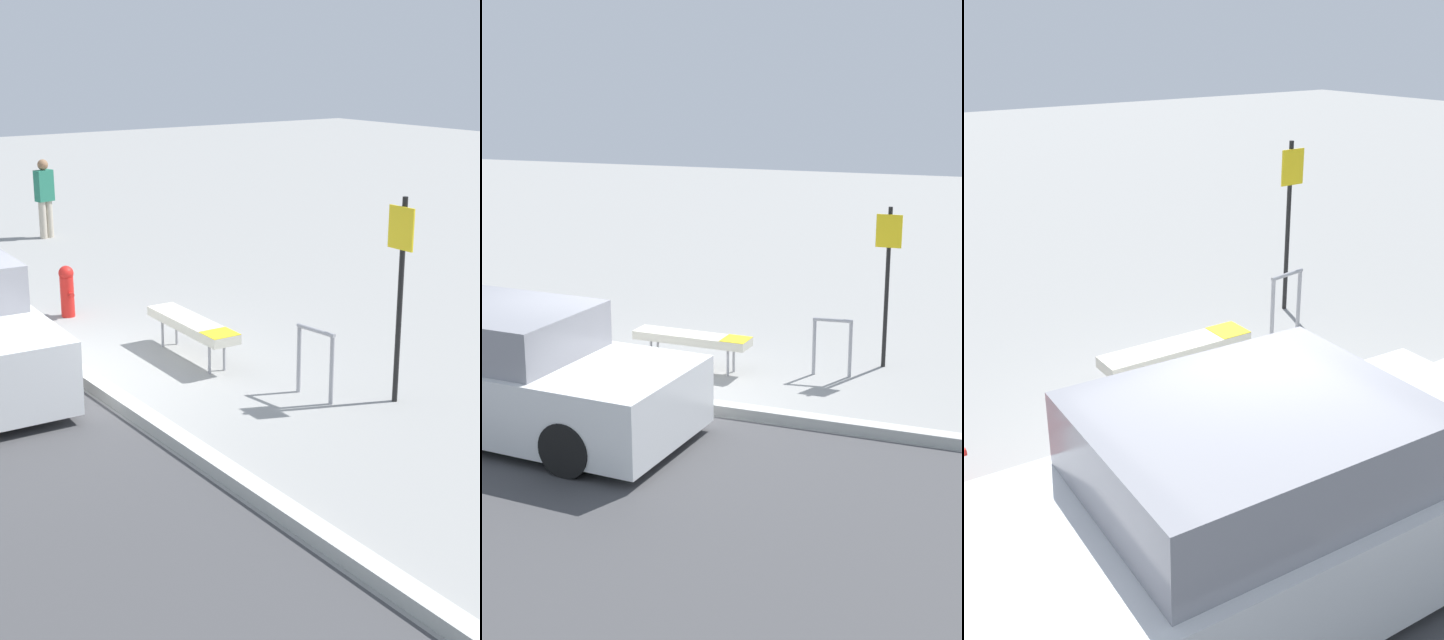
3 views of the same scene
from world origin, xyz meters
TOP-DOWN VIEW (x-y plane):
  - ground_plane at (0.00, 0.00)m, footprint 60.00×60.00m
  - curb at (0.00, 0.00)m, footprint 60.00×0.20m
  - bench at (0.17, 1.49)m, footprint 1.72×0.44m
  - bike_rack at (2.09, 1.91)m, footprint 0.55×0.12m
  - sign_post at (2.68, 2.58)m, footprint 0.36×0.08m
  - fire_hydrant at (-2.46, 0.97)m, footprint 0.36×0.22m
  - pedestrian at (-7.99, 3.00)m, footprint 0.28×0.41m

SIDE VIEW (x-z plane):
  - ground_plane at x=0.00m, z-range 0.00..0.00m
  - curb at x=0.00m, z-range 0.00..0.13m
  - fire_hydrant at x=-2.46m, z-range 0.03..0.79m
  - bench at x=0.17m, z-range 0.19..0.71m
  - bike_rack at x=2.09m, z-range 0.09..0.91m
  - pedestrian at x=-7.99m, z-range 0.06..1.68m
  - sign_post at x=2.68m, z-range 0.23..2.53m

